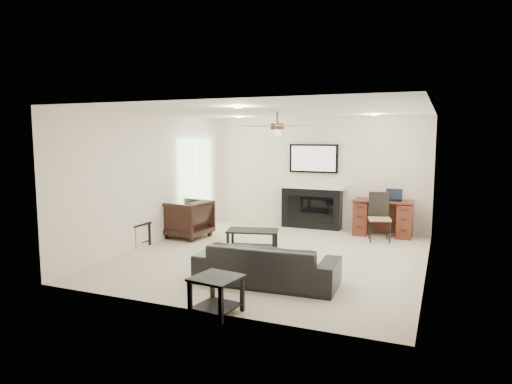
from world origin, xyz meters
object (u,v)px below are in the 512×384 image
(desk, at_px, (383,218))
(armchair, at_px, (187,219))
(sofa, at_px, (267,264))
(coffee_table, at_px, (252,241))
(fireplace_unit, at_px, (312,186))

(desk, bearing_deg, armchair, -155.21)
(armchair, bearing_deg, desk, 120.64)
(armchair, height_order, desk, armchair)
(sofa, xyz_separation_m, armchair, (-2.60, 2.15, 0.10))
(desk, bearing_deg, coffee_table, -131.63)
(sofa, distance_m, desk, 4.02)
(desk, bearing_deg, sofa, -106.06)
(fireplace_unit, distance_m, desk, 1.72)
(armchair, relative_size, desk, 0.70)
(coffee_table, relative_size, desk, 0.74)
(sofa, height_order, fireplace_unit, fireplace_unit)
(coffee_table, xyz_separation_m, desk, (2.01, 2.26, 0.18))
(sofa, height_order, coffee_table, sofa)
(sofa, distance_m, coffee_table, 1.84)
(sofa, distance_m, armchair, 3.38)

